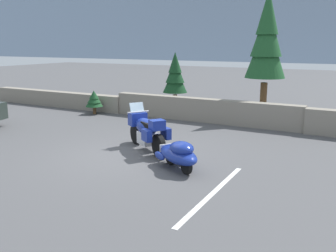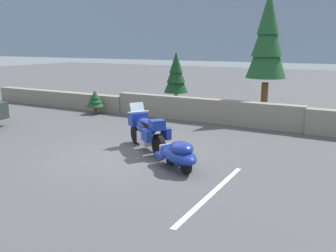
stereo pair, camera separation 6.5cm
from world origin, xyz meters
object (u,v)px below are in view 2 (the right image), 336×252
Objects in this scene: car_shaped_trailer at (178,154)px; pine_tree_tall at (268,39)px; touring_motorcycle at (147,130)px; pine_tree_secondary at (176,75)px.

car_shaped_trailer is 0.38× the size of pine_tree_tall.
touring_motorcycle is 0.38× the size of pine_tree_tall.
pine_tree_tall is 4.35m from pine_tree_secondary.
touring_motorcycle is 1.97m from car_shaped_trailer.
pine_tree_tall reaches higher than touring_motorcycle.
pine_tree_secondary reaches higher than touring_motorcycle.
pine_tree_secondary is (-3.85, 7.25, 1.31)m from car_shaped_trailer.
car_shaped_trailer is at bearing -34.35° from touring_motorcycle.
pine_tree_secondary is at bearing -175.64° from pine_tree_tall.
pine_tree_tall reaches higher than pine_tree_secondary.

